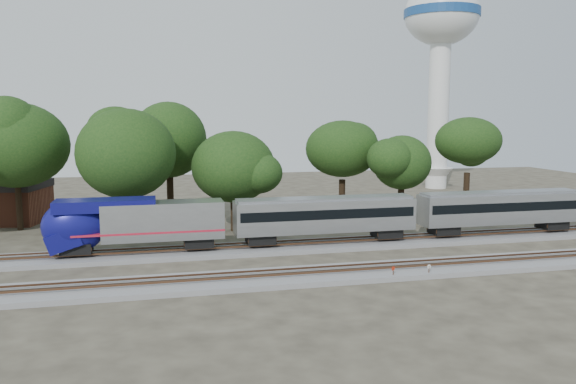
# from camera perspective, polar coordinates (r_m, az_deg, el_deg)

# --- Properties ---
(ground) EXTENTS (160.00, 160.00, 0.00)m
(ground) POSITION_cam_1_polar(r_m,az_deg,el_deg) (48.78, 2.35, -7.37)
(ground) COLOR #383328
(ground) RESTS_ON ground
(track_far) EXTENTS (160.00, 5.00, 0.73)m
(track_far) POSITION_cam_1_polar(r_m,az_deg,el_deg) (54.36, 0.66, -5.57)
(track_far) COLOR slate
(track_far) RESTS_ON ground
(track_near) EXTENTS (160.00, 5.00, 0.73)m
(track_near) POSITION_cam_1_polar(r_m,az_deg,el_deg) (45.02, 3.73, -8.39)
(track_near) COLOR slate
(track_near) RESTS_ON ground
(switch_stand_red) EXTENTS (0.33, 0.16, 1.08)m
(switch_stand_red) POSITION_cam_1_polar(r_m,az_deg,el_deg) (44.88, 10.64, -7.92)
(switch_stand_red) COLOR #512D19
(switch_stand_red) RESTS_ON ground
(switch_stand_white) EXTENTS (0.33, 0.10, 1.06)m
(switch_stand_white) POSITION_cam_1_polar(r_m,az_deg,el_deg) (46.11, 14.13, -7.62)
(switch_stand_white) COLOR #512D19
(switch_stand_white) RESTS_ON ground
(switch_lever) EXTENTS (0.58, 0.48, 0.30)m
(switch_lever) POSITION_cam_1_polar(r_m,az_deg,el_deg) (45.87, 11.59, -8.30)
(switch_lever) COLOR #512D19
(switch_lever) RESTS_ON ground
(water_tower) EXTENTS (12.92, 12.92, 35.77)m
(water_tower) POSITION_cam_1_polar(r_m,az_deg,el_deg) (104.33, 15.28, 15.00)
(water_tower) COLOR silver
(water_tower) RESTS_ON ground
(brick_building) EXTENTS (11.77, 9.44, 5.01)m
(brick_building) POSITION_cam_1_polar(r_m,az_deg,el_deg) (75.92, -27.25, -0.87)
(brick_building) COLOR brown
(brick_building) RESTS_ON ground
(tree_1) EXTENTS (9.71, 9.71, 13.70)m
(tree_1) POSITION_cam_1_polar(r_m,az_deg,el_deg) (69.04, -25.97, 4.31)
(tree_1) COLOR black
(tree_1) RESTS_ON ground
(tree_2) EXTENTS (8.98, 8.98, 12.65)m
(tree_2) POSITION_cam_1_polar(r_m,az_deg,el_deg) (60.90, -16.12, 3.75)
(tree_2) COLOR black
(tree_2) RESTS_ON ground
(tree_3) EXTENTS (10.04, 10.04, 14.15)m
(tree_3) POSITION_cam_1_polar(r_m,az_deg,el_deg) (69.78, -12.01, 5.20)
(tree_3) COLOR black
(tree_3) RESTS_ON ground
(tree_4) EXTENTS (7.30, 7.30, 10.29)m
(tree_4) POSITION_cam_1_polar(r_m,az_deg,el_deg) (62.11, -5.56, 2.55)
(tree_4) COLOR black
(tree_4) RESTS_ON ground
(tree_5) EXTENTS (8.72, 8.72, 12.30)m
(tree_5) POSITION_cam_1_polar(r_m,az_deg,el_deg) (72.20, 5.57, 4.37)
(tree_5) COLOR black
(tree_5) RESTS_ON ground
(tree_6) EXTENTS (7.24, 7.24, 10.20)m
(tree_6) POSITION_cam_1_polar(r_m,az_deg,el_deg) (69.86, 11.49, 2.94)
(tree_6) COLOR black
(tree_6) RESTS_ON ground
(tree_7) EXTENTS (9.59, 9.59, 13.52)m
(tree_7) POSITION_cam_1_polar(r_m,az_deg,el_deg) (80.00, 17.85, 4.97)
(tree_7) COLOR black
(tree_7) RESTS_ON ground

